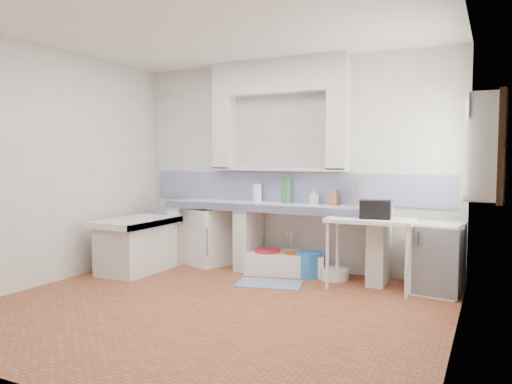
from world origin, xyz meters
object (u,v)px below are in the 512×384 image
at_px(stove, 208,236).
at_px(sink, 285,264).
at_px(fridge, 437,258).
at_px(side_table, 370,253).

height_order(stove, sink, stove).
distance_m(stove, fridge, 3.07).
bearing_deg(fridge, side_table, -161.51).
bearing_deg(fridge, sink, -176.17).
height_order(stove, fridge, stove).
distance_m(stove, side_table, 2.37).
xyz_separation_m(stove, fridge, (3.07, -0.17, -0.00)).
xyz_separation_m(stove, sink, (1.19, -0.01, -0.27)).
distance_m(sink, side_table, 1.23).
bearing_deg(side_table, fridge, 8.09).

